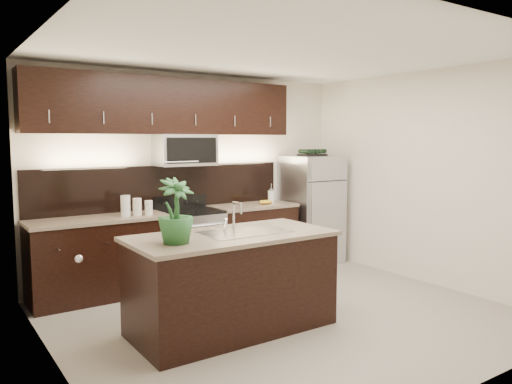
# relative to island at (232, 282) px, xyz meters

# --- Properties ---
(ground) EXTENTS (4.50, 4.50, 0.00)m
(ground) POSITION_rel_island_xyz_m (0.66, 0.02, -0.47)
(ground) COLOR gray
(ground) RESTS_ON ground
(room_walls) EXTENTS (4.52, 4.02, 2.71)m
(room_walls) POSITION_rel_island_xyz_m (0.55, -0.02, 1.22)
(room_walls) COLOR beige
(room_walls) RESTS_ON ground
(counter_run) EXTENTS (3.51, 0.65, 0.94)m
(counter_run) POSITION_rel_island_xyz_m (0.20, 1.71, -0.00)
(counter_run) COLOR black
(counter_run) RESTS_ON ground
(upper_fixtures) EXTENTS (3.49, 0.40, 1.66)m
(upper_fixtures) POSITION_rel_island_xyz_m (0.23, 1.85, 1.67)
(upper_fixtures) COLOR black
(upper_fixtures) RESTS_ON counter_run
(island) EXTENTS (1.96, 0.96, 0.94)m
(island) POSITION_rel_island_xyz_m (0.00, 0.00, 0.00)
(island) COLOR black
(island) RESTS_ON ground
(sink_faucet) EXTENTS (0.84, 0.50, 0.28)m
(sink_faucet) POSITION_rel_island_xyz_m (0.15, 0.01, 0.48)
(sink_faucet) COLOR silver
(sink_faucet) RESTS_ON island
(refrigerator) EXTENTS (0.77, 0.69, 1.59)m
(refrigerator) POSITION_rel_island_xyz_m (2.41, 1.65, 0.32)
(refrigerator) COLOR #B2B2B7
(refrigerator) RESTS_ON ground
(wine_rack) EXTENTS (0.39, 0.24, 0.10)m
(wine_rack) POSITION_rel_island_xyz_m (2.41, 1.65, 1.17)
(wine_rack) COLOR black
(wine_rack) RESTS_ON refrigerator
(plant) EXTENTS (0.36, 0.36, 0.57)m
(plant) POSITION_rel_island_xyz_m (-0.63, -0.10, 0.75)
(plant) COLOR #215425
(plant) RESTS_ON island
(canisters) EXTENTS (0.35, 0.19, 0.25)m
(canisters) POSITION_rel_island_xyz_m (-0.35, 1.62, 0.58)
(canisters) COLOR silver
(canisters) RESTS_ON counter_run
(french_press) EXTENTS (0.09, 0.09, 0.27)m
(french_press) POSITION_rel_island_xyz_m (1.66, 1.66, 0.57)
(french_press) COLOR silver
(french_press) RESTS_ON counter_run
(bananas) EXTENTS (0.21, 0.17, 0.06)m
(bananas) POSITION_rel_island_xyz_m (1.48, 1.63, 0.50)
(bananas) COLOR gold
(bananas) RESTS_ON counter_run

